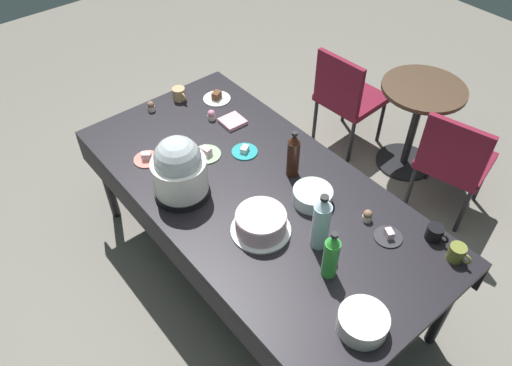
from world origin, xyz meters
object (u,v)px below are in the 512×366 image
object	(u,v)px
coffee_mug_tan	(179,94)
soda_bottle_water	(321,223)
soda_bottle_cola	(293,155)
dessert_plate_white	(217,98)
dessert_plate_coral	(147,158)
cupcake_mint	(151,106)
dessert_plate_sage	(206,153)
dessert_plate_charcoal	(388,236)
coffee_mug_black	(435,233)
cupcake_rose	(211,115)
coffee_mug_olive	(457,253)
glass_salad_bowl	(312,196)
ceramic_snack_bowl	(363,322)
potluck_table	(256,197)
soda_bottle_lime_soda	(331,256)
maroon_chair_right	(454,159)
maroon_chair_left	(347,95)
slow_cooker	(179,170)
cupcake_cocoa	(367,216)
round_cafe_table	(417,113)
dessert_plate_teal	(245,151)
frosted_layer_cake	(261,223)

from	to	relation	value
coffee_mug_tan	soda_bottle_water	bearing A→B (deg)	-5.70
soda_bottle_water	soda_bottle_cola	world-z (taller)	soda_bottle_water
dessert_plate_white	soda_bottle_water	distance (m)	1.36
dessert_plate_coral	cupcake_mint	distance (m)	0.49
dessert_plate_sage	coffee_mug_tan	world-z (taller)	coffee_mug_tan
dessert_plate_charcoal	coffee_mug_tan	world-z (taller)	coffee_mug_tan
coffee_mug_black	dessert_plate_white	bearing A→B (deg)	-175.62
cupcake_rose	coffee_mug_olive	xyz separation A→B (m)	(1.63, 0.26, 0.01)
dessert_plate_charcoal	coffee_mug_black	bearing A→B (deg)	49.38
glass_salad_bowl	dessert_plate_white	xyz separation A→B (m)	(-1.08, 0.16, -0.03)
soda_bottle_cola	coffee_mug_black	world-z (taller)	soda_bottle_cola
glass_salad_bowl	dessert_plate_white	world-z (taller)	glass_salad_bowl
dessert_plate_charcoal	soda_bottle_cola	size ratio (longest dim) A/B	0.48
dessert_plate_coral	coffee_mug_tan	world-z (taller)	coffee_mug_tan
glass_salad_bowl	ceramic_snack_bowl	distance (m)	0.76
cupcake_rose	glass_salad_bowl	bearing A→B (deg)	-0.42
potluck_table	coffee_mug_olive	world-z (taller)	coffee_mug_olive
soda_bottle_water	coffee_mug_black	bearing A→B (deg)	53.75
dessert_plate_white	soda_bottle_lime_soda	distance (m)	1.53
soda_bottle_cola	maroon_chair_right	world-z (taller)	soda_bottle_cola
ceramic_snack_bowl	dessert_plate_coral	xyz separation A→B (m)	(-1.52, -0.16, -0.03)
dessert_plate_sage	cupcake_rose	bearing A→B (deg)	139.07
coffee_mug_black	maroon_chair_left	xyz separation A→B (m)	(-1.37, 0.89, -0.30)
slow_cooker	maroon_chair_right	xyz separation A→B (m)	(0.65, 1.68, -0.43)
ceramic_snack_bowl	cupcake_rose	bearing A→B (deg)	167.15
dessert_plate_sage	dessert_plate_coral	xyz separation A→B (m)	(-0.18, -0.29, -0.00)
dessert_plate_charcoal	maroon_chair_right	bearing A→B (deg)	103.76
cupcake_cocoa	round_cafe_table	bearing A→B (deg)	114.46
dessert_plate_white	coffee_mug_olive	distance (m)	1.79
cupcake_rose	soda_bottle_lime_soda	world-z (taller)	soda_bottle_lime_soda
potluck_table	cupcake_rose	bearing A→B (deg)	164.66
glass_salad_bowl	round_cafe_table	world-z (taller)	glass_salad_bowl
dessert_plate_teal	dessert_plate_coral	bearing A→B (deg)	-122.64
slow_cooker	coffee_mug_black	world-z (taller)	slow_cooker
dessert_plate_charcoal	cupcake_rose	size ratio (longest dim) A/B	2.12
frosted_layer_cake	dessert_plate_white	distance (m)	1.18
slow_cooker	coffee_mug_olive	bearing A→B (deg)	32.46
dessert_plate_white	dessert_plate_coral	world-z (taller)	dessert_plate_white
glass_salad_bowl	round_cafe_table	distance (m)	1.47
glass_salad_bowl	round_cafe_table	xyz separation A→B (m)	(-0.31, 1.40, -0.29)
ceramic_snack_bowl	dessert_plate_sage	distance (m)	1.34
soda_bottle_water	coffee_mug_olive	size ratio (longest dim) A/B	2.77
glass_salad_bowl	cupcake_cocoa	xyz separation A→B (m)	(0.28, 0.12, -0.01)
dessert_plate_coral	soda_bottle_cola	bearing A→B (deg)	42.71
slow_cooker	round_cafe_table	size ratio (longest dim) A/B	0.51
dessert_plate_white	glass_salad_bowl	bearing A→B (deg)	-8.53
cupcake_mint	cupcake_rose	size ratio (longest dim) A/B	1.00
dessert_plate_white	dessert_plate_charcoal	xyz separation A→B (m)	(1.50, -0.04, -0.00)
slow_cooker	maroon_chair_left	distance (m)	1.76
cupcake_rose	maroon_chair_left	world-z (taller)	maroon_chair_left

